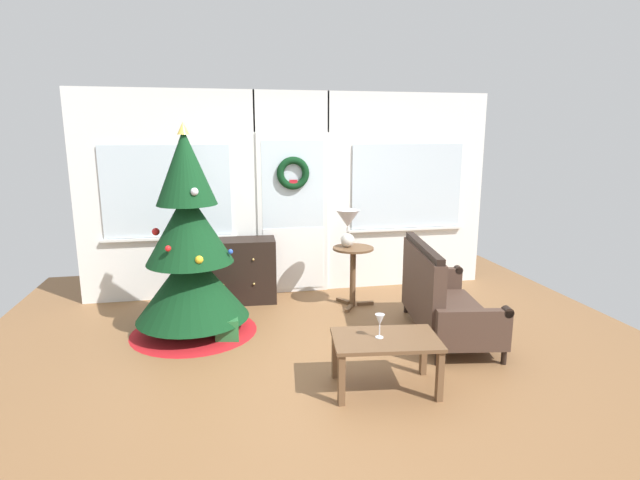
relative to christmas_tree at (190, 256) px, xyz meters
name	(u,v)px	position (x,y,z in m)	size (l,w,h in m)	color
ground_plane	(326,358)	(1.22, -0.90, -0.81)	(6.76, 6.76, 0.00)	brown
back_wall_with_door	(292,194)	(1.22, 1.18, 0.47)	(5.20, 0.19, 2.55)	white
christmas_tree	(190,256)	(0.00, 0.00, 0.00)	(1.30, 1.30, 2.14)	#4C331E
dresser_cabinet	(239,271)	(0.51, 0.89, -0.42)	(0.92, 0.48, 0.78)	black
settee_sofa	(440,300)	(2.47, -0.59, -0.44)	(0.92, 1.56, 0.96)	black
side_table	(353,265)	(1.83, 0.44, -0.30)	(0.50, 0.48, 0.72)	brown
table_lamp	(348,223)	(1.77, 0.48, 0.19)	(0.28, 0.28, 0.44)	silver
coffee_table	(386,346)	(1.57, -1.53, -0.44)	(0.90, 0.62, 0.44)	brown
wine_glass	(380,321)	(1.52, -1.52, -0.23)	(0.08, 0.08, 0.20)	silver
gift_box	(227,329)	(0.33, -0.29, -0.70)	(0.23, 0.21, 0.23)	#266633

